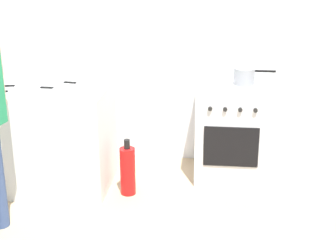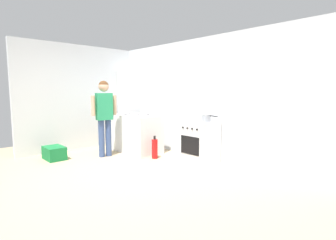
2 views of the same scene
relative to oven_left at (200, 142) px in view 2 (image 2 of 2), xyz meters
The scene contains 14 objects.
ground_plane 1.67m from the oven_left, 102.51° to the right, with size 8.00×8.00×0.00m, color tan.
back_wall 1.01m from the oven_left, 133.25° to the left, with size 6.00×0.10×2.60m, color silver.
side_wall_left 3.29m from the oven_left, 158.23° to the right, with size 0.10×3.10×2.60m, color silver.
counter_unit 1.74m from the oven_left, 167.46° to the right, with size 1.30×0.70×0.90m, color silver.
oven_left is the anchor object (origin of this frame).
pot 0.52m from the oven_left, 38.41° to the left, with size 0.37×0.19×0.15m.
knife_bread 1.89m from the oven_left, 168.96° to the right, with size 0.35×0.11×0.01m.
knife_paring 2.05m from the oven_left, 163.78° to the right, with size 0.21×0.10×0.01m.
knife_utility 1.62m from the oven_left, 165.35° to the right, with size 0.25×0.04×0.01m.
knife_carving 1.59m from the oven_left, behind, with size 0.33×0.07×0.01m.
person 2.20m from the oven_left, 146.38° to the right, with size 0.26×0.56×1.69m.
fire_extinguisher 1.01m from the oven_left, 151.22° to the right, with size 0.13×0.13×0.50m.
recycling_crate_lower 3.13m from the oven_left, 137.47° to the right, with size 0.52×0.36×0.28m, color #197238.
larder_cabinet 2.71m from the oven_left, behind, with size 0.48×0.44×2.00m, color silver.
Camera 2 is at (3.76, -2.53, 1.49)m, focal length 28.00 mm.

